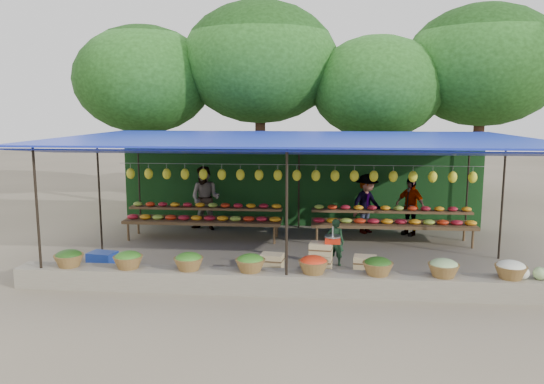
# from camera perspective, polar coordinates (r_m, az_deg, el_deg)

# --- Properties ---
(ground) EXTENTS (60.00, 60.00, 0.00)m
(ground) POSITION_cam_1_polar(r_m,az_deg,el_deg) (12.93, 2.36, -6.65)
(ground) COLOR brown
(ground) RESTS_ON ground
(stone_curb) EXTENTS (10.60, 0.55, 0.40)m
(stone_curb) POSITION_cam_1_polar(r_m,az_deg,el_deg) (10.24, 1.61, -9.70)
(stone_curb) COLOR #706759
(stone_curb) RESTS_ON ground
(stall_canopy) EXTENTS (10.80, 6.60, 2.82)m
(stall_canopy) POSITION_cam_1_polar(r_m,az_deg,el_deg) (12.54, 2.45, 5.29)
(stall_canopy) COLOR black
(stall_canopy) RESTS_ON ground
(produce_baskets) EXTENTS (8.98, 0.58, 0.34)m
(produce_baskets) POSITION_cam_1_polar(r_m,az_deg,el_deg) (10.14, 1.05, -7.74)
(produce_baskets) COLOR brown
(produce_baskets) RESTS_ON stone_curb
(netting_backdrop) EXTENTS (10.60, 0.06, 2.50)m
(netting_backdrop) POSITION_cam_1_polar(r_m,az_deg,el_deg) (15.75, 2.94, 0.83)
(netting_backdrop) COLOR #174118
(netting_backdrop) RESTS_ON ground
(tree_row) EXTENTS (16.51, 5.50, 7.12)m
(tree_row) POSITION_cam_1_polar(r_m,az_deg,el_deg) (18.56, 4.98, 12.72)
(tree_row) COLOR #382014
(tree_row) RESTS_ON ground
(fruit_table_left) EXTENTS (4.21, 0.95, 0.93)m
(fruit_table_left) POSITION_cam_1_polar(r_m,az_deg,el_deg) (14.41, -7.31, -2.60)
(fruit_table_left) COLOR #4F3B1F
(fruit_table_left) RESTS_ON ground
(fruit_table_right) EXTENTS (4.21, 0.95, 0.93)m
(fruit_table_right) POSITION_cam_1_polar(r_m,az_deg,el_deg) (14.21, 12.81, -2.91)
(fruit_table_right) COLOR #4F3B1F
(fruit_table_right) RESTS_ON ground
(crate_counter) EXTENTS (2.39, 0.40, 0.77)m
(crate_counter) POSITION_cam_1_polar(r_m,az_deg,el_deg) (11.02, 5.10, -7.76)
(crate_counter) COLOR tan
(crate_counter) RESTS_ON ground
(weighing_scale) EXTENTS (0.33, 0.33, 0.35)m
(weighing_scale) POSITION_cam_1_polar(r_m,az_deg,el_deg) (10.88, 6.53, -5.05)
(weighing_scale) COLOR red
(weighing_scale) RESTS_ON crate_counter
(vendor_seated) EXTENTS (0.44, 0.35, 1.06)m
(vendor_seated) POSITION_cam_1_polar(r_m,az_deg,el_deg) (11.97, 6.84, -5.35)
(vendor_seated) COLOR #19371E
(vendor_seated) RESTS_ON ground
(customer_left) EXTENTS (1.02, 0.87, 1.84)m
(customer_left) POSITION_cam_1_polar(r_m,az_deg,el_deg) (15.36, -7.18, -0.69)
(customer_left) COLOR slate
(customer_left) RESTS_ON ground
(customer_mid) EXTENTS (1.22, 1.18, 1.68)m
(customer_mid) POSITION_cam_1_polar(r_m,az_deg,el_deg) (15.10, 10.16, -1.24)
(customer_mid) COLOR slate
(customer_mid) RESTS_ON ground
(customer_right) EXTENTS (0.94, 0.96, 1.62)m
(customer_right) POSITION_cam_1_polar(r_m,az_deg,el_deg) (15.13, 14.63, -1.49)
(customer_right) COLOR slate
(customer_right) RESTS_ON ground
(blue_crate_front) EXTENTS (0.67, 0.59, 0.33)m
(blue_crate_front) POSITION_cam_1_polar(r_m,az_deg,el_deg) (11.47, -19.92, -8.37)
(blue_crate_front) COLOR navy
(blue_crate_front) RESTS_ON ground
(blue_crate_back) EXTENTS (0.64, 0.51, 0.34)m
(blue_crate_back) POSITION_cam_1_polar(r_m,az_deg,el_deg) (12.39, -17.77, -6.95)
(blue_crate_back) COLOR navy
(blue_crate_back) RESTS_ON ground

